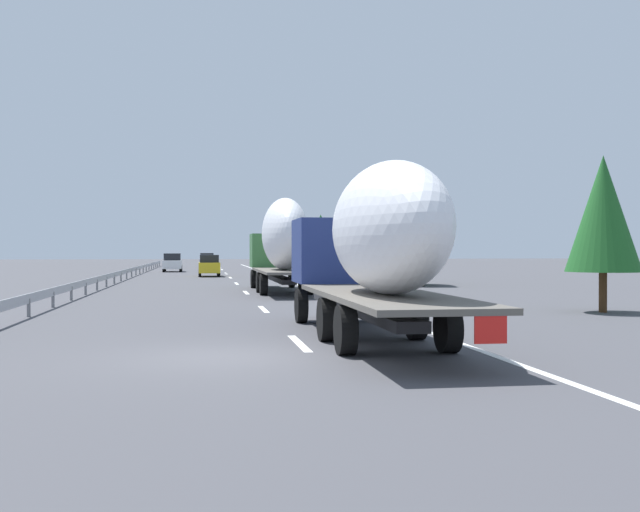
{
  "coord_description": "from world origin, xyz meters",
  "views": [
    {
      "loc": [
        -15.5,
        0.45,
        2.17
      ],
      "look_at": [
        14.5,
        -4.24,
        1.94
      ],
      "focal_mm": 42.64,
      "sensor_mm": 36.0,
      "label": 1
    }
  ],
  "objects_px": {
    "truck_trailing": "(374,243)",
    "car_silver_hatch": "(207,260)",
    "car_white_van": "(173,262)",
    "car_yellow_coupe": "(209,265)",
    "truck_lead": "(282,242)",
    "road_sign": "(289,249)"
  },
  "relations": [
    {
      "from": "car_silver_hatch",
      "to": "road_sign",
      "type": "xyz_separation_m",
      "value": [
        -30.63,
        -6.5,
        1.37
      ]
    },
    {
      "from": "road_sign",
      "to": "car_yellow_coupe",
      "type": "bearing_deg",
      "value": 80.97
    },
    {
      "from": "truck_trailing",
      "to": "car_white_van",
      "type": "xyz_separation_m",
      "value": [
        59.87,
        6.92,
        -1.42
      ]
    },
    {
      "from": "truck_lead",
      "to": "truck_trailing",
      "type": "height_order",
      "value": "truck_lead"
    },
    {
      "from": "car_white_van",
      "to": "car_silver_hatch",
      "type": "height_order",
      "value": "car_white_van"
    },
    {
      "from": "truck_lead",
      "to": "car_yellow_coupe",
      "type": "bearing_deg",
      "value": 7.87
    },
    {
      "from": "truck_trailing",
      "to": "car_white_van",
      "type": "distance_m",
      "value": 60.29
    },
    {
      "from": "truck_trailing",
      "to": "road_sign",
      "type": "distance_m",
      "value": 44.57
    },
    {
      "from": "truck_trailing",
      "to": "car_silver_hatch",
      "type": "relative_size",
      "value": 2.71
    },
    {
      "from": "car_yellow_coupe",
      "to": "road_sign",
      "type": "xyz_separation_m",
      "value": [
        -1.03,
        -6.51,
        1.38
      ]
    },
    {
      "from": "truck_trailing",
      "to": "car_white_van",
      "type": "relative_size",
      "value": 2.97
    },
    {
      "from": "car_silver_hatch",
      "to": "road_sign",
      "type": "height_order",
      "value": "road_sign"
    },
    {
      "from": "road_sign",
      "to": "car_silver_hatch",
      "type": "bearing_deg",
      "value": 11.98
    },
    {
      "from": "truck_lead",
      "to": "car_white_van",
      "type": "height_order",
      "value": "truck_lead"
    },
    {
      "from": "road_sign",
      "to": "car_white_van",
      "type": "bearing_deg",
      "value": 33.02
    },
    {
      "from": "truck_lead",
      "to": "car_yellow_coupe",
      "type": "relative_size",
      "value": 3.09
    },
    {
      "from": "truck_trailing",
      "to": "road_sign",
      "type": "relative_size",
      "value": 3.91
    },
    {
      "from": "car_white_van",
      "to": "road_sign",
      "type": "bearing_deg",
      "value": -146.98
    },
    {
      "from": "truck_lead",
      "to": "truck_trailing",
      "type": "distance_m",
      "value": 20.8
    },
    {
      "from": "truck_trailing",
      "to": "car_yellow_coupe",
      "type": "height_order",
      "value": "truck_trailing"
    },
    {
      "from": "car_white_van",
      "to": "car_silver_hatch",
      "type": "relative_size",
      "value": 0.91
    },
    {
      "from": "truck_trailing",
      "to": "car_yellow_coupe",
      "type": "bearing_deg",
      "value": 4.29
    }
  ]
}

